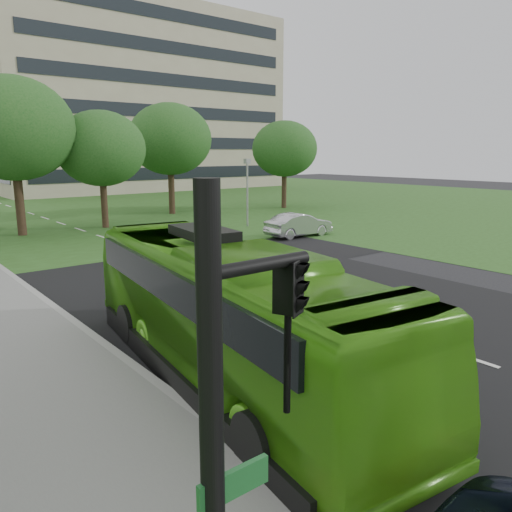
# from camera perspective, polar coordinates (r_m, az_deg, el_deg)

# --- Properties ---
(ground) EXTENTS (160.00, 160.00, 0.00)m
(ground) POSITION_cam_1_polar(r_m,az_deg,el_deg) (15.38, 15.85, -8.65)
(ground) COLOR black
(ground) RESTS_ON ground
(street_surfaces) EXTENTS (120.00, 120.00, 0.15)m
(street_surfaces) POSITION_cam_1_polar(r_m,az_deg,el_deg) (33.42, -18.19, 2.19)
(street_surfaces) COLOR black
(street_surfaces) RESTS_ON ground
(office_building) EXTENTS (40.10, 20.10, 25.00)m
(office_building) POSITION_cam_1_polar(r_m,az_deg,el_deg) (78.22, -13.63, 16.76)
(office_building) COLOR tan
(office_building) RESTS_ON ground
(tree_park_b) EXTENTS (7.55, 7.55, 9.90)m
(tree_park_b) POSITION_cam_1_polar(r_m,az_deg,el_deg) (35.20, -26.07, 12.93)
(tree_park_b) COLOR black
(tree_park_b) RESTS_ON ground
(tree_park_c) EXTENTS (6.10, 6.10, 8.10)m
(tree_park_c) POSITION_cam_1_polar(r_m,az_deg,el_deg) (36.74, -17.31, 11.63)
(tree_park_c) COLOR black
(tree_park_c) RESTS_ON ground
(tree_park_d) EXTENTS (7.07, 7.07, 9.35)m
(tree_park_d) POSITION_cam_1_polar(r_m,az_deg,el_deg) (43.93, -9.83, 13.01)
(tree_park_d) COLOR black
(tree_park_d) RESTS_ON ground
(tree_park_e) EXTENTS (6.14, 6.14, 8.19)m
(tree_park_e) POSITION_cam_1_polar(r_m,az_deg,el_deg) (48.16, 3.28, 12.12)
(tree_park_e) COLOR black
(tree_park_e) RESTS_ON ground
(bus) EXTENTS (4.18, 11.77, 3.21)m
(bus) POSITION_cam_1_polar(r_m,az_deg,el_deg) (11.69, -3.41, -6.40)
(bus) COLOR #479D18
(bus) RESTS_ON ground
(sedan) EXTENTS (4.57, 1.71, 1.49)m
(sedan) POSITION_cam_1_polar(r_m,az_deg,el_deg) (31.73, 4.91, 3.57)
(sedan) COLOR #A8A8AD
(sedan) RESTS_ON ground
(camera_pole) EXTENTS (0.41, 0.35, 4.81)m
(camera_pole) POSITION_cam_1_polar(r_m,az_deg,el_deg) (35.76, -1.01, 8.32)
(camera_pole) COLOR gray
(camera_pole) RESTS_ON ground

